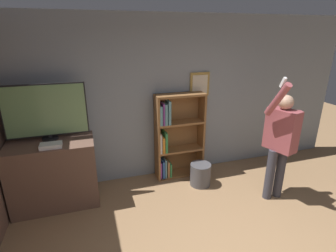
% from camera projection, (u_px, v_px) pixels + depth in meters
% --- Properties ---
extents(wall_back, '(6.85, 0.09, 2.70)m').
position_uv_depth(wall_back, '(166.00, 99.00, 4.38)').
color(wall_back, gray).
rests_on(wall_back, ground_plane).
extents(tv_ledge, '(1.16, 0.62, 0.97)m').
position_uv_depth(tv_ledge, '(55.00, 174.00, 3.77)').
color(tv_ledge, brown).
rests_on(tv_ledge, ground_plane).
extents(television, '(1.09, 0.22, 0.80)m').
position_uv_depth(television, '(46.00, 112.00, 3.57)').
color(television, black).
rests_on(television, tv_ledge).
extents(game_console, '(0.28, 0.17, 0.06)m').
position_uv_depth(game_console, '(51.00, 145.00, 3.45)').
color(game_console, white).
rests_on(game_console, tv_ledge).
extents(bookshelf, '(0.83, 0.28, 1.47)m').
position_uv_depth(bookshelf, '(175.00, 137.00, 4.46)').
color(bookshelf, brown).
rests_on(bookshelf, ground_plane).
extents(person, '(0.58, 0.55, 1.89)m').
position_uv_depth(person, '(281.00, 139.00, 3.74)').
color(person, '#383842').
rests_on(person, ground_plane).
extents(waste_bin, '(0.34, 0.34, 0.37)m').
position_uv_depth(waste_bin, '(200.00, 174.00, 4.34)').
color(waste_bin, '#4C4C51').
rests_on(waste_bin, ground_plane).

